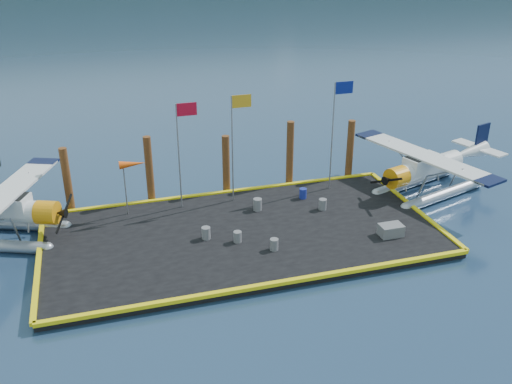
# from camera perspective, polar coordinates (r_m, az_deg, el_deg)

# --- Properties ---
(ground) EXTENTS (4000.00, 4000.00, 0.00)m
(ground) POSITION_cam_1_polar(r_m,az_deg,el_deg) (29.82, -1.37, -4.68)
(ground) COLOR #1A2E4E
(ground) RESTS_ON ground
(dock) EXTENTS (20.00, 10.00, 0.40)m
(dock) POSITION_cam_1_polar(r_m,az_deg,el_deg) (29.72, -1.38, -4.34)
(dock) COLOR black
(dock) RESTS_ON ground
(dock_bumpers) EXTENTS (20.25, 10.25, 0.18)m
(dock_bumpers) POSITION_cam_1_polar(r_m,az_deg,el_deg) (29.58, -1.38, -3.85)
(dock_bumpers) COLOR yellow
(dock_bumpers) RESTS_ON dock
(seaplane_b) EXTENTS (9.19, 9.71, 3.52)m
(seaplane_b) POSITION_cam_1_polar(r_m,az_deg,el_deg) (31.75, -24.17, -1.97)
(seaplane_b) COLOR #959AA3
(seaplane_b) RESTS_ON ground
(seaplane_d) EXTENTS (9.29, 9.95, 3.56)m
(seaplane_d) POSITION_cam_1_polar(r_m,az_deg,el_deg) (35.55, 16.64, 2.06)
(seaplane_d) COLOR #959AA3
(seaplane_d) RESTS_ON ground
(drum_0) EXTENTS (0.45, 0.45, 0.63)m
(drum_0) POSITION_cam_1_polar(r_m,az_deg,el_deg) (28.96, -5.02, -4.11)
(drum_0) COLOR slate
(drum_0) RESTS_ON dock
(drum_1) EXTENTS (0.41, 0.41, 0.58)m
(drum_1) POSITION_cam_1_polar(r_m,az_deg,el_deg) (27.92, 1.82, -5.26)
(drum_1) COLOR slate
(drum_1) RESTS_ON dock
(drum_2) EXTENTS (0.44, 0.44, 0.62)m
(drum_2) POSITION_cam_1_polar(r_m,az_deg,el_deg) (32.02, 6.68, -1.23)
(drum_2) COLOR slate
(drum_2) RESTS_ON dock
(drum_3) EXTENTS (0.41, 0.41, 0.58)m
(drum_3) POSITION_cam_1_polar(r_m,az_deg,el_deg) (28.58, -1.86, -4.50)
(drum_3) COLOR slate
(drum_3) RESTS_ON dock
(drum_4) EXTENTS (0.42, 0.42, 0.60)m
(drum_4) POSITION_cam_1_polar(r_m,az_deg,el_deg) (33.24, 4.72, -0.14)
(drum_4) COLOR navy
(drum_4) RESTS_ON dock
(drum_5) EXTENTS (0.48, 0.48, 0.68)m
(drum_5) POSITION_cam_1_polar(r_m,az_deg,el_deg) (31.72, 0.16, -1.25)
(drum_5) COLOR slate
(drum_5) RESTS_ON dock
(crate) EXTENTS (1.19, 0.79, 0.59)m
(crate) POSITION_cam_1_polar(r_m,az_deg,el_deg) (29.97, 13.34, -3.73)
(crate) COLOR slate
(crate) RESTS_ON dock
(flagpole_red) EXTENTS (1.14, 0.08, 6.00)m
(flagpole_red) POSITION_cam_1_polar(r_m,az_deg,el_deg) (30.96, -7.44, 5.21)
(flagpole_red) COLOR gray
(flagpole_red) RESTS_ON dock
(flagpole_yellow) EXTENTS (1.14, 0.08, 6.20)m
(flagpole_yellow) POSITION_cam_1_polar(r_m,az_deg,el_deg) (31.49, -2.05, 5.97)
(flagpole_yellow) COLOR gray
(flagpole_yellow) RESTS_ON dock
(flagpole_blue) EXTENTS (1.14, 0.08, 6.50)m
(flagpole_blue) POSITION_cam_1_polar(r_m,az_deg,el_deg) (33.36, 8.03, 7.14)
(flagpole_blue) COLOR gray
(flagpole_blue) RESTS_ON dock
(windsock) EXTENTS (1.40, 0.44, 3.12)m
(windsock) POSITION_cam_1_polar(r_m,az_deg,el_deg) (31.10, -12.29, 2.63)
(windsock) COLOR gray
(windsock) RESTS_ON dock
(piling_0) EXTENTS (0.44, 0.44, 4.00)m
(piling_0) POSITION_cam_1_polar(r_m,az_deg,el_deg) (33.05, -18.34, 0.93)
(piling_0) COLOR #482A14
(piling_0) RESTS_ON ground
(piling_1) EXTENTS (0.44, 0.44, 4.20)m
(piling_1) POSITION_cam_1_polar(r_m,az_deg,el_deg) (33.08, -10.61, 2.02)
(piling_1) COLOR #482A14
(piling_1) RESTS_ON ground
(piling_2) EXTENTS (0.44, 0.44, 3.80)m
(piling_2) POSITION_cam_1_polar(r_m,az_deg,el_deg) (33.82, -3.00, 2.58)
(piling_2) COLOR #482A14
(piling_2) RESTS_ON ground
(piling_3) EXTENTS (0.44, 0.44, 4.30)m
(piling_3) POSITION_cam_1_polar(r_m,az_deg,el_deg) (34.80, 3.41, 3.67)
(piling_3) COLOR #482A14
(piling_3) RESTS_ON ground
(piling_4) EXTENTS (0.44, 0.44, 4.00)m
(piling_4) POSITION_cam_1_polar(r_m,az_deg,el_deg) (36.34, 9.36, 4.06)
(piling_4) COLOR #482A14
(piling_4) RESTS_ON ground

